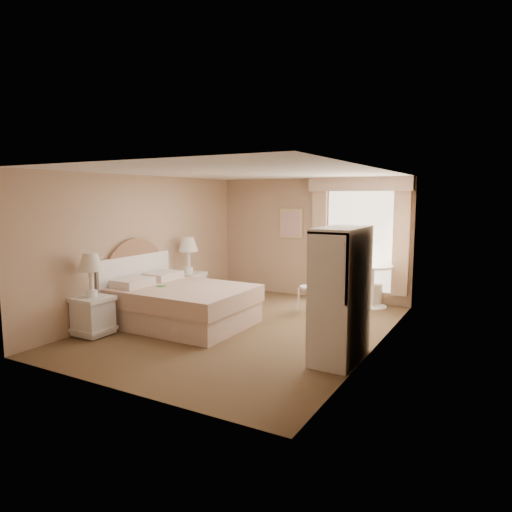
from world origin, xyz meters
The scene contains 9 objects.
room centered at (0.00, 0.00, 1.25)m, with size 4.21×5.51×2.51m.
window centered at (1.05, 2.65, 1.34)m, with size 2.05×0.22×2.51m.
framed_art centered at (-0.45, 2.71, 1.55)m, with size 0.52×0.04×0.62m.
bed centered at (-1.12, -0.32, 0.36)m, with size 2.17×1.71×1.51m.
nightstand_near centered at (-1.84, -1.48, 0.48)m, with size 0.52×0.52×1.26m.
nightstand_far centered at (-1.84, 0.92, 0.50)m, with size 0.54×0.54×1.31m.
round_table centered at (1.42, 2.39, 0.55)m, with size 0.78×0.78×0.82m.
cafe_chair centered at (0.54, 1.60, 0.52)m, with size 0.57×0.57×0.90m.
armoire centered at (1.81, -0.62, 0.72)m, with size 0.52×1.05×1.74m.
Camera 1 is at (3.67, -6.21, 2.14)m, focal length 32.00 mm.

